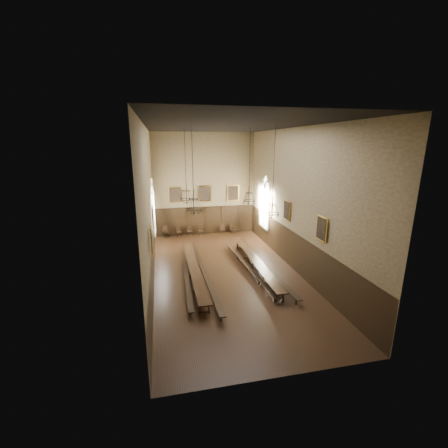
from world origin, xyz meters
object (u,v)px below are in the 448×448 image
object	(u,v)px
table_left	(194,272)
chair_5	(222,231)
chandelier_back_left	(186,195)
chair_0	(166,234)
bench_right_inner	(247,267)
bench_right_outer	(262,265)
chair_2	(190,233)
chair_6	(232,231)
chandelier_front_right	(272,207)
bench_left_outer	(186,274)
chandelier_front_left	(194,203)
chandelier_back_right	(249,196)
chair_1	(179,234)
table_right	(256,265)
chair_3	(201,232)
bench_left_inner	(204,272)

from	to	relation	value
table_left	chair_5	bearing A→B (deg)	67.52
chandelier_back_left	chair_0	bearing A→B (deg)	102.14
bench_right_inner	bench_right_outer	size ratio (longest dim) A/B	0.89
chair_2	chair_6	bearing A→B (deg)	-18.81
chair_2	chandelier_front_right	distance (m)	12.53
bench_left_outer	bench_right_inner	distance (m)	3.99
chair_6	chandelier_front_left	bearing A→B (deg)	-119.77
bench_left_outer	bench_right_inner	size ratio (longest dim) A/B	1.03
bench_right_outer	chair_6	world-z (taller)	chair_6
chair_2	chandelier_back_left	xyz separation A→B (m)	(-0.74, -6.42, 4.53)
table_left	bench_left_outer	world-z (taller)	table_left
table_left	chandelier_back_right	bearing A→B (deg)	28.21
chair_5	chandelier_front_right	xyz separation A→B (m)	(0.34, -11.25, 4.52)
chair_1	table_left	bearing A→B (deg)	-101.78
table_right	chandelier_back_right	distance (m)	4.69
chair_5	chandelier_back_left	size ratio (longest dim) A/B	0.20
bench_right_outer	chair_1	size ratio (longest dim) A/B	10.96
chair_6	table_left	bearing A→B (deg)	-124.95
chair_5	chair_6	bearing A→B (deg)	-10.95
chair_3	bench_right_outer	bearing A→B (deg)	-75.38
bench_right_inner	chair_5	size ratio (longest dim) A/B	9.87
bench_right_inner	chair_0	bearing A→B (deg)	120.77
table_left	chair_3	size ratio (longest dim) A/B	9.80
chandelier_front_right	chandelier_back_left	bearing A→B (deg)	130.18
bench_right_inner	chandelier_front_right	world-z (taller)	chandelier_front_right
bench_right_outer	chandelier_front_left	distance (m)	7.56
bench_left_inner	chandelier_back_right	xyz separation A→B (m)	(3.51, 2.27, 4.30)
bench_left_inner	chair_5	bearing A→B (deg)	71.07
table_right	chair_6	world-z (taller)	chair_6
bench_left_inner	chair_5	world-z (taller)	chair_5
chair_3	chair_6	xyz separation A→B (m)	(2.90, -0.01, -0.03)
table_right	chandelier_back_right	xyz separation A→B (m)	(0.04, 1.98, 4.25)
chair_2	chair_6	size ratio (longest dim) A/B	1.11
table_left	bench_left_inner	size ratio (longest dim) A/B	0.88
chair_1	chair_3	bearing A→B (deg)	-14.09
table_right	chair_3	bearing A→B (deg)	106.11
bench_left_inner	chandelier_front_left	distance (m)	5.71
chair_1	chandelier_front_left	distance (m)	12.52
bench_left_outer	chair_0	xyz separation A→B (m)	(-1.03, 8.67, 0.04)
table_left	chair_0	size ratio (longest dim) A/B	9.24
chandelier_back_right	chair_1	bearing A→B (deg)	124.62
bench_left_outer	chair_6	size ratio (longest dim) A/B	10.67
bench_right_outer	chandelier_back_left	xyz separation A→B (m)	(-4.66, 1.90, 4.54)
chair_5	chandelier_back_right	size ratio (longest dim) A/B	0.19
bench_right_inner	table_right	bearing A→B (deg)	-6.18
bench_left_outer	chair_3	world-z (taller)	chair_3
chandelier_back_left	chair_2	bearing A→B (deg)	83.39
table_right	bench_right_inner	bearing A→B (deg)	173.82
chair_0	chair_6	bearing A→B (deg)	-15.11
bench_left_outer	chandelier_back_right	world-z (taller)	chandelier_back_right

